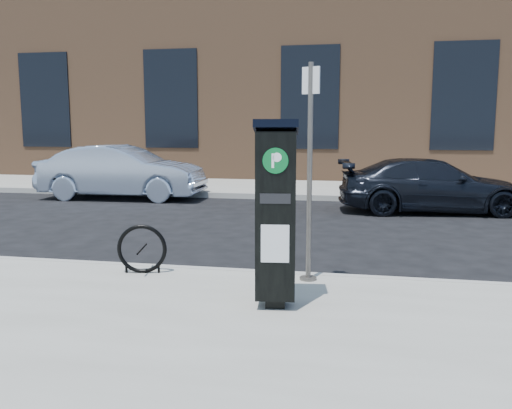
% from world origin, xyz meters
% --- Properties ---
extents(ground, '(120.00, 120.00, 0.00)m').
position_xyz_m(ground, '(0.00, 0.00, 0.00)').
color(ground, black).
rests_on(ground, ground).
extents(sidewalk_far, '(60.00, 12.00, 0.15)m').
position_xyz_m(sidewalk_far, '(0.00, 14.00, 0.07)').
color(sidewalk_far, gray).
rests_on(sidewalk_far, ground).
extents(curb_near, '(60.00, 0.12, 0.16)m').
position_xyz_m(curb_near, '(0.00, -0.02, 0.07)').
color(curb_near, '#9E9B93').
rests_on(curb_near, ground).
extents(curb_far, '(60.00, 0.12, 0.16)m').
position_xyz_m(curb_far, '(0.00, 8.02, 0.07)').
color(curb_far, '#9E9B93').
rests_on(curb_far, ground).
extents(building, '(28.00, 10.05, 8.25)m').
position_xyz_m(building, '(-0.00, 17.00, 4.15)').
color(building, brown).
rests_on(building, ground).
extents(parking_kiosk, '(0.50, 0.45, 1.97)m').
position_xyz_m(parking_kiosk, '(0.95, -1.37, 1.16)').
color(parking_kiosk, black).
rests_on(parking_kiosk, sidewalk_near).
extents(sign_pole, '(0.22, 0.21, 2.65)m').
position_xyz_m(sign_pole, '(1.19, -0.30, 1.47)').
color(sign_pole, '#4F4B45').
rests_on(sign_pole, sidewalk_near).
extents(bike_rack, '(0.64, 0.18, 0.65)m').
position_xyz_m(bike_rack, '(-0.96, -0.40, 0.47)').
color(bike_rack, black).
rests_on(bike_rack, sidewalk_near).
extents(car_silver, '(4.64, 1.78, 1.51)m').
position_xyz_m(car_silver, '(-4.83, 7.36, 0.76)').
color(car_silver, '#9AAAC4').
rests_on(car_silver, ground).
extents(car_dark, '(4.57, 2.26, 1.28)m').
position_xyz_m(car_dark, '(3.47, 6.54, 0.64)').
color(car_dark, black).
rests_on(car_dark, ground).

